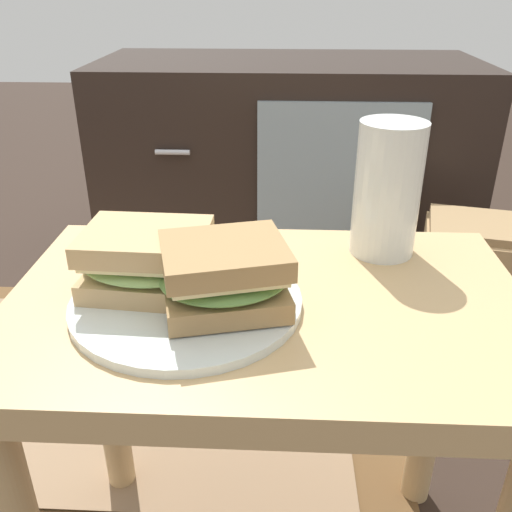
# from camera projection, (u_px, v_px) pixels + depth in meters

# --- Properties ---
(side_table) EXTENTS (0.56, 0.36, 0.46)m
(side_table) POSITION_uv_depth(u_px,v_px,m) (266.00, 366.00, 0.63)
(side_table) COLOR tan
(side_table) RESTS_ON ground
(tv_cabinet) EXTENTS (0.96, 0.46, 0.58)m
(tv_cabinet) POSITION_uv_depth(u_px,v_px,m) (287.00, 171.00, 1.51)
(tv_cabinet) COLOR black
(tv_cabinet) RESTS_ON ground
(area_rug) EXTENTS (1.08, 0.76, 0.01)m
(area_rug) POSITION_uv_depth(u_px,v_px,m) (132.00, 383.00, 1.16)
(area_rug) COLOR brown
(area_rug) RESTS_ON ground
(plate) EXTENTS (0.24, 0.24, 0.01)m
(plate) POSITION_uv_depth(u_px,v_px,m) (187.00, 301.00, 0.58)
(plate) COLOR silver
(plate) RESTS_ON side_table
(sandwich_front) EXTENTS (0.15, 0.12, 0.07)m
(sandwich_front) POSITION_uv_depth(u_px,v_px,m) (147.00, 262.00, 0.57)
(sandwich_front) COLOR tan
(sandwich_front) RESTS_ON plate
(sandwich_back) EXTENTS (0.15, 0.14, 0.07)m
(sandwich_back) POSITION_uv_depth(u_px,v_px,m) (225.00, 275.00, 0.54)
(sandwich_back) COLOR #9E7A4C
(sandwich_back) RESTS_ON plate
(beer_glass) EXTENTS (0.08, 0.08, 0.16)m
(beer_glass) POSITION_uv_depth(u_px,v_px,m) (387.00, 191.00, 0.66)
(beer_glass) COLOR silver
(beer_glass) RESTS_ON side_table
(paper_bag) EXTENTS (0.21, 0.20, 0.34)m
(paper_bag) POSITION_uv_depth(u_px,v_px,m) (462.00, 297.00, 1.15)
(paper_bag) COLOR tan
(paper_bag) RESTS_ON ground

